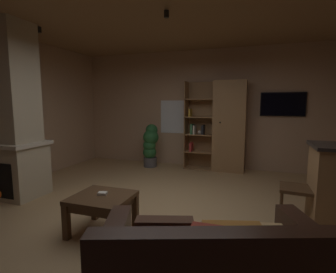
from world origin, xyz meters
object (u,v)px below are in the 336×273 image
Objects in this scene: table_book_0 at (102,193)px; wall_mounted_tv at (283,104)px; dining_chair at (305,184)px; bookshelf_cabinet at (225,127)px; potted_floor_plant at (150,144)px; coffee_table at (102,203)px; stone_fireplace at (12,120)px.

table_book_0 is 0.11× the size of wall_mounted_tv.
dining_chair is at bearing -88.44° from wall_mounted_tv.
bookshelf_cabinet is at bearing 117.86° from dining_chair.
potted_floor_plant is (-3.00, 2.16, 0.02)m from dining_chair.
bookshelf_cabinet is 1.96× the size of potted_floor_plant.
table_book_0 reaches higher than coffee_table.
wall_mounted_tv reaches higher than potted_floor_plant.
wall_mounted_tv is at bearing 8.63° from potted_floor_plant.
table_book_0 is (2.04, -0.58, -0.79)m from stone_fireplace.
potted_floor_plant reaches higher than coffee_table.
table_book_0 is (-0.01, 0.03, 0.10)m from coffee_table.
coffee_table is at bearing -121.86° from wall_mounted_tv.
stone_fireplace is at bearing -138.16° from bookshelf_cabinet.
wall_mounted_tv is (-0.07, 2.60, 0.99)m from dining_chair.
table_book_0 is 0.11× the size of dining_chair.
bookshelf_cabinet is 2.75m from dining_chair.
coffee_table is at bearing -68.00° from table_book_0.
stone_fireplace is 4.15m from bookshelf_cabinet.
wall_mounted_tv is at bearing 91.56° from dining_chair.
bookshelf_cabinet is at bearing 72.55° from table_book_0.
wall_mounted_tv reaches higher than dining_chair.
bookshelf_cabinet reaches higher than coffee_table.
table_book_0 is at bearing -15.82° from stone_fireplace.
potted_floor_plant is at bearing 102.36° from table_book_0.
dining_chair reaches higher than coffee_table.
potted_floor_plant is at bearing 102.47° from coffee_table.
bookshelf_cabinet is at bearing 7.67° from potted_floor_plant.
bookshelf_cabinet is 1.31m from wall_mounted_tv.
bookshelf_cabinet is at bearing -169.98° from wall_mounted_tv.
stone_fireplace is at bearing -118.17° from potted_floor_plant.
table_book_0 is (-1.05, -3.34, -0.54)m from bookshelf_cabinet.
stone_fireplace is 2.26m from table_book_0.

